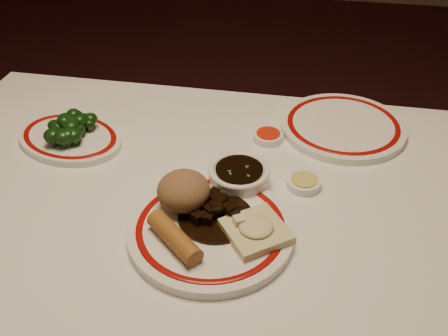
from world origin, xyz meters
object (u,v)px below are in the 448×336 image
(soy_bowl, at_px, (239,178))
(broccoli_pile, at_px, (70,127))
(stirfry_heap, at_px, (215,210))
(broccoli_plate, at_px, (70,138))
(dining_table, at_px, (193,248))
(rice_mound, at_px, (184,191))
(fried_wonton, at_px, (256,230))
(main_plate, at_px, (211,230))
(spring_roll, at_px, (174,237))

(soy_bowl, bearing_deg, broccoli_pile, 167.77)
(stirfry_heap, relative_size, soy_bowl, 1.15)
(broccoli_plate, height_order, broccoli_pile, broccoli_pile)
(dining_table, distance_m, soy_bowl, 0.16)
(soy_bowl, bearing_deg, stirfry_heap, -103.03)
(broccoli_pile, bearing_deg, rice_mound, -30.76)
(dining_table, bearing_deg, rice_mound, -146.68)
(broccoli_pile, bearing_deg, fried_wonton, -27.63)
(dining_table, bearing_deg, broccoli_pile, 150.95)
(main_plate, height_order, broccoli_plate, main_plate)
(stirfry_heap, distance_m, soy_bowl, 0.11)
(fried_wonton, distance_m, broccoli_plate, 0.48)
(spring_roll, xyz_separation_m, stirfry_heap, (0.05, 0.08, -0.01))
(fried_wonton, bearing_deg, main_plate, 175.88)
(stirfry_heap, height_order, soy_bowl, stirfry_heap)
(dining_table, height_order, fried_wonton, fried_wonton)
(spring_roll, height_order, broccoli_pile, broccoli_pile)
(main_plate, distance_m, rice_mound, 0.08)
(rice_mound, bearing_deg, stirfry_heap, -14.45)
(fried_wonton, distance_m, soy_bowl, 0.15)
(broccoli_plate, bearing_deg, fried_wonton, -27.73)
(rice_mound, xyz_separation_m, fried_wonton, (0.13, -0.05, -0.02))
(fried_wonton, height_order, soy_bowl, fried_wonton)
(broccoli_plate, xyz_separation_m, broccoli_pile, (0.01, -0.00, 0.03))
(broccoli_pile, bearing_deg, spring_roll, -41.91)
(main_plate, distance_m, stirfry_heap, 0.03)
(stirfry_heap, xyz_separation_m, broccoli_pile, (-0.34, 0.19, 0.01))
(main_plate, relative_size, soy_bowl, 3.16)
(spring_roll, relative_size, broccoli_plate, 0.41)
(rice_mound, xyz_separation_m, spring_roll, (0.01, -0.09, -0.02))
(spring_roll, distance_m, fried_wonton, 0.13)
(spring_roll, bearing_deg, broccoli_plate, 90.24)
(dining_table, distance_m, broccoli_pile, 0.36)
(fried_wonton, xyz_separation_m, broccoli_plate, (-0.43, 0.22, -0.02))
(soy_bowl, bearing_deg, spring_roll, -111.69)
(spring_roll, height_order, soy_bowl, spring_roll)
(fried_wonton, distance_m, broccoli_pile, 0.47)
(broccoli_plate, relative_size, soy_bowl, 2.53)
(broccoli_pile, bearing_deg, broccoli_plate, 146.99)
(main_plate, relative_size, stirfry_heap, 2.74)
(rice_mound, height_order, fried_wonton, rice_mound)
(fried_wonton, bearing_deg, stirfry_heap, 155.72)
(dining_table, xyz_separation_m, main_plate, (0.05, -0.05, 0.10))
(main_plate, height_order, broccoli_pile, broccoli_pile)
(dining_table, xyz_separation_m, stirfry_heap, (0.05, -0.02, 0.12))
(rice_mound, height_order, broccoli_pile, rice_mound)
(soy_bowl, bearing_deg, main_plate, -100.99)
(rice_mound, bearing_deg, spring_roll, -85.05)
(dining_table, height_order, rice_mound, rice_mound)
(stirfry_heap, bearing_deg, broccoli_plate, 151.57)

